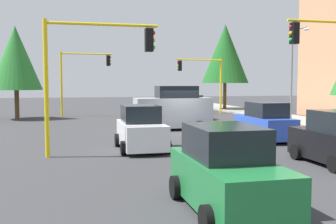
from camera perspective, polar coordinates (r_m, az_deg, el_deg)
The scene contains 14 objects.
ground_plane at distance 23.45m, azimuth 2.67°, elevation -3.06°, with size 120.00×120.00×0.00m, color #353538.
sidewalk_kerb at distance 32.30m, azimuth 18.31°, elevation -1.13°, with size 80.00×4.00×0.15m, color gray.
lane_arrow_near at distance 11.75m, azimuth 4.15°, elevation -10.41°, with size 2.40×1.10×1.10m.
traffic_signal_far_left at distance 38.32m, azimuth 5.02°, elevation 5.42°, with size 0.36×4.59×5.31m.
traffic_signal_near_right at distance 16.40m, azimuth -10.75°, elevation 7.34°, with size 0.36×4.59×5.48m.
traffic_signal_far_right at distance 36.38m, azimuth -12.28°, elevation 5.81°, with size 0.36×4.59×5.70m.
street_lamp_curbside at distance 30.34m, azimuth 17.78°, elevation 6.63°, with size 2.15×0.28×7.00m.
tree_opposite_side at distance 34.71m, azimuth -21.09°, elevation 7.26°, with size 4.15×4.15×7.59m.
tree_roadside_far at distance 43.50m, azimuth 8.24°, elevation 8.29°, with size 5.04×5.04×9.24m.
delivery_van_silver at distance 25.17m, azimuth 0.75°, elevation 0.38°, with size 2.22×4.80×2.77m.
car_white at distance 17.64m, azimuth -3.92°, elevation -2.54°, with size 3.80×2.08×1.98m.
car_orange at distance 32.67m, azimuth 3.15°, elevation 0.58°, with size 3.92×2.09×1.98m.
car_green at distance 9.36m, azimuth 8.46°, elevation -8.64°, with size 4.01×2.04×1.98m.
car_blue at distance 21.21m, azimuth 13.75°, elevation -1.51°, with size 4.06×2.01×1.98m.
Camera 1 is at (22.35, -6.44, 2.97)m, focal length 42.34 mm.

